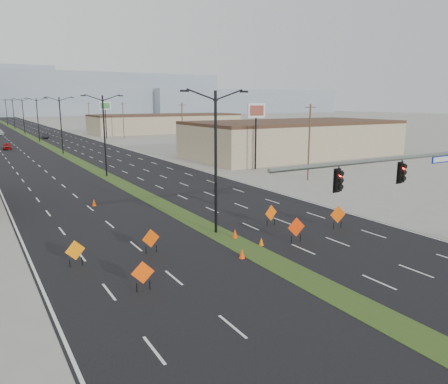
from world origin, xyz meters
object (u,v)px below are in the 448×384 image
streetlight_3 (38,118)px  cone_2 (235,234)px  construction_sign_3 (271,214)px  streetlight_6 (6,111)px  car_mid (45,136)px  construction_sign_2 (151,239)px  cone_0 (242,254)px  streetlight_1 (104,133)px  construction_sign_0 (75,251)px  pole_sign_east_far (105,109)px  pole_sign_east_near (256,116)px  signal_mast (421,177)px  streetlight_5 (13,113)px  streetlight_2 (61,123)px  cone_3 (94,203)px  construction_sign_5 (338,215)px  streetlight_0 (216,158)px  cone_1 (261,241)px  streetlight_4 (23,115)px  construction_sign_1 (143,274)px  construction_sign_4 (296,228)px  car_left (7,146)px

streetlight_3 → cone_2: 85.92m
construction_sign_3 → cone_2: construction_sign_3 is taller
streetlight_6 → construction_sign_3: (4.50, -168.52, -4.47)m
car_mid → construction_sign_2: bearing=-93.6°
cone_0 → cone_2: cone_2 is taller
streetlight_1 → construction_sign_0: (-10.13, -29.60, -4.50)m
streetlight_6 → cone_0: streetlight_6 is taller
streetlight_6 → construction_sign_3: 168.64m
streetlight_6 → pole_sign_east_far: bearing=-79.1°
pole_sign_east_near → pole_sign_east_far: bearing=88.8°
streetlight_1 → construction_sign_2: size_ratio=6.39×
car_mid → construction_sign_2: size_ratio=2.51×
signal_mast → construction_sign_2: (-14.16, 8.29, -3.87)m
construction_sign_0 → pole_sign_east_near: bearing=29.0°
cone_0 → streetlight_5: bearing=89.5°
streetlight_1 → pole_sign_east_far: streetlight_1 is taller
car_mid → streetlight_2: bearing=-92.7°
cone_3 → pole_sign_east_far: pole_sign_east_far is taller
streetlight_6 → construction_sign_5: size_ratio=5.75×
streetlight_0 → car_mid: size_ratio=2.54×
cone_2 → pole_sign_east_near: bearing=52.9°
streetlight_2 → cone_1: streetlight_2 is taller
cone_2 → construction_sign_5: bearing=-13.7°
streetlight_4 → cone_2: (0.51, -113.76, -5.08)m
streetlight_1 → construction_sign_3: size_ratio=6.20×
streetlight_6 → cone_2: (0.51, -169.76, -5.08)m
construction_sign_1 → construction_sign_4: size_ratio=0.90×
cone_0 → signal_mast: bearing=-25.4°
construction_sign_3 → pole_sign_east_far: pole_sign_east_far is taller
streetlight_4 → construction_sign_2: bearing=-92.8°
construction_sign_1 → pole_sign_east_near: (27.55, 30.16, 6.43)m
streetlight_6 → streetlight_1: bearing=-90.0°
streetlight_6 → cone_2: size_ratio=14.99×
pole_sign_east_near → streetlight_2: bearing=116.5°
construction_sign_4 → construction_sign_3: bearing=83.0°
signal_mast → cone_1: 10.54m
streetlight_2 → car_left: 16.07m
streetlight_0 → car_mid: bearing=88.4°
streetlight_1 → construction_sign_3: 29.22m
construction_sign_0 → construction_sign_3: bearing=-6.9°
streetlight_1 → cone_3: 16.98m
car_mid → cone_1: 96.84m
signal_mast → streetlight_6: bearing=92.8°
signal_mast → streetlight_1: 38.96m
streetlight_0 → construction_sign_0: size_ratio=6.42×
car_left → construction_sign_3: construction_sign_3 is taller
streetlight_5 → construction_sign_0: bearing=-94.1°
car_left → cone_3: size_ratio=6.09×
pole_sign_east_near → construction_sign_3: bearing=-126.7°
construction_sign_0 → cone_0: bearing=-33.9°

